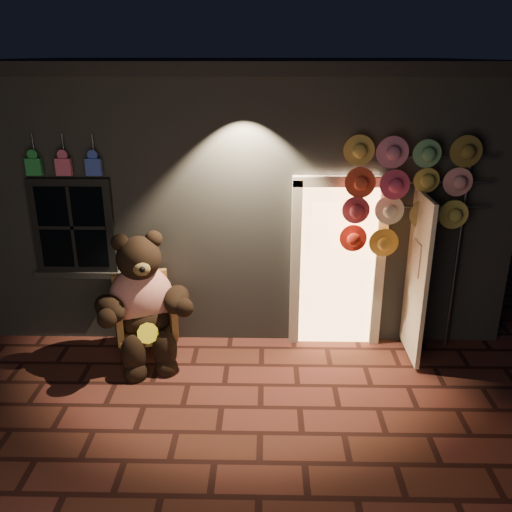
{
  "coord_description": "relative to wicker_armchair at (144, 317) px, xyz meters",
  "views": [
    {
      "loc": [
        0.46,
        -4.84,
        3.53
      ],
      "look_at": [
        0.35,
        1.0,
        1.35
      ],
      "focal_mm": 38.0,
      "sensor_mm": 36.0,
      "label": 1
    }
  ],
  "objects": [
    {
      "name": "shop_building",
      "position": [
        1.03,
        2.9,
        1.23
      ],
      "size": [
        7.3,
        5.95,
        3.51
      ],
      "color": "slate",
      "rests_on": "ground"
    },
    {
      "name": "hat_rack",
      "position": [
        3.09,
        0.19,
        1.52
      ],
      "size": [
        1.75,
        0.22,
        2.65
      ],
      "color": "#59595E",
      "rests_on": "ground"
    },
    {
      "name": "teddy_bear",
      "position": [
        0.03,
        -0.13,
        0.25
      ],
      "size": [
        1.16,
        1.08,
        1.69
      ],
      "rotation": [
        0.0,
        0.0,
        0.34
      ],
      "color": "red",
      "rests_on": "ground"
    },
    {
      "name": "ground",
      "position": [
        1.03,
        -1.09,
        -0.51
      ],
      "size": [
        60.0,
        60.0,
        0.0
      ],
      "primitive_type": "plane",
      "color": "#5D2923",
      "rests_on": "ground"
    },
    {
      "name": "wicker_armchair",
      "position": [
        0.0,
        0.0,
        0.0
      ],
      "size": [
        0.86,
        0.83,
        1.02
      ],
      "rotation": [
        0.0,
        0.0,
        0.34
      ],
      "color": "#A4843F",
      "rests_on": "ground"
    }
  ]
}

